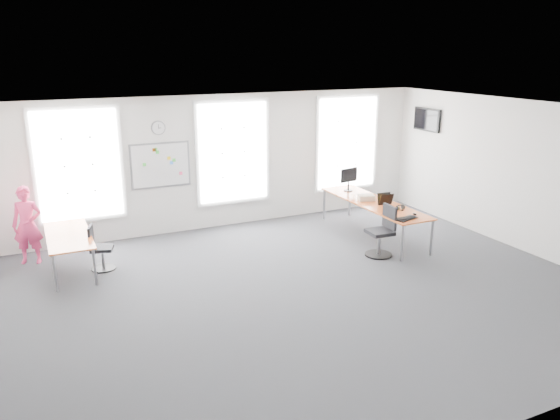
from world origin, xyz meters
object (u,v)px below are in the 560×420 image
desk_left (69,238)px  person (28,225)px  chair_right (382,234)px  headphones (400,207)px  desk_right (373,204)px  keyboard (406,219)px  chair_left (99,250)px  monitor (349,177)px

desk_left → person: 0.99m
chair_right → headphones: bearing=121.2°
desk_right → keyboard: size_ratio=6.49×
chair_right → chair_left: (-5.15, 1.62, -0.07)m
desk_left → chair_left: bearing=-20.3°
chair_left → person: person is taller
keyboard → desk_left: bearing=141.9°
keyboard → monitor: (0.15, 2.36, 0.32)m
monitor → chair_right: bearing=-115.1°
desk_right → keyboard: 1.32m
chair_left → keyboard: (5.53, -1.85, 0.40)m
person → monitor: bearing=14.1°
chair_right → monitor: (0.53, 2.12, 0.65)m
chair_left → headphones: headphones is taller
desk_left → headphones: headphones is taller
chair_right → monitor: bearing=169.2°
chair_left → person: (-1.15, 0.91, 0.38)m
desk_right → person: (-6.82, 1.45, 0.04)m
chair_right → keyboard: bearing=61.4°
monitor → desk_left: bearing=172.0°
desk_right → monitor: size_ratio=5.75×
person → keyboard: size_ratio=3.11×
keyboard → monitor: size_ratio=0.89×
person → desk_left: bearing=-30.5°
chair_left → keyboard: 5.85m
chair_left → desk_right: bearing=-79.0°
desk_left → keyboard: (6.02, -2.03, 0.14)m
keyboard → monitor: bearing=66.9°
keyboard → headphones: bearing=44.1°
person → chair_left: bearing=-20.9°
desk_left → person: person is taller
desk_right → chair_left: 5.71m
person → desk_right: bearing=5.5°
chair_left → headphones: bearing=-85.8°
desk_right → desk_left: size_ratio=1.65×
chair_left → headphones: 5.98m
keyboard → person: bearing=138.1°
chair_left → monitor: (5.68, 0.50, 0.72)m
chair_right → keyboard: chair_right is taller
desk_right → chair_left: bearing=174.6°
desk_left → monitor: 6.20m
person → keyboard: 7.23m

